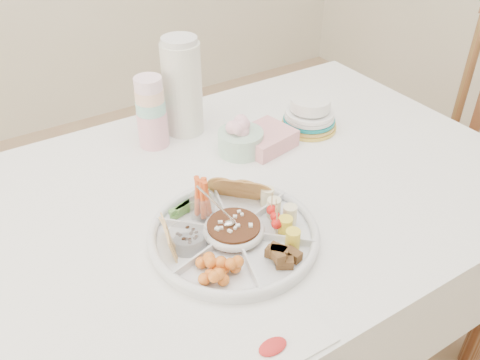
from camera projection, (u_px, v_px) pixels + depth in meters
dining_table at (241, 287)px, 1.54m from camera, size 1.52×1.02×0.76m
party_tray at (234, 232)px, 1.14m from camera, size 0.47×0.47×0.04m
bean_dip at (234, 230)px, 1.14m from camera, size 0.15×0.15×0.04m
tortillas at (246, 191)px, 1.23m from camera, size 0.12×0.12×0.06m
carrot_cucumber at (193, 194)px, 1.19m from camera, size 0.14×0.14×0.10m
pita_raisins at (176, 237)px, 1.10m from camera, size 0.14×0.14×0.06m
cherries at (219, 269)px, 1.03m from camera, size 0.14×0.14×0.05m
granola_chunks at (279, 255)px, 1.06m from camera, size 0.12×0.12×0.04m
banana_tomato at (288, 209)px, 1.15m from camera, size 0.13×0.13×0.09m
cup_stack at (151, 107)px, 1.42m from camera, size 0.09×0.09×0.24m
thermos at (182, 85)px, 1.47m from camera, size 0.14×0.14×0.30m
flower_bowl at (241, 137)px, 1.43m from camera, size 0.15×0.15×0.10m
napkin_stack at (265, 139)px, 1.47m from camera, size 0.17×0.16×0.05m
plate_stack at (310, 113)px, 1.54m from camera, size 0.19×0.19×0.11m
placemat at (259, 356)px, 0.90m from camera, size 0.29×0.10×0.01m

